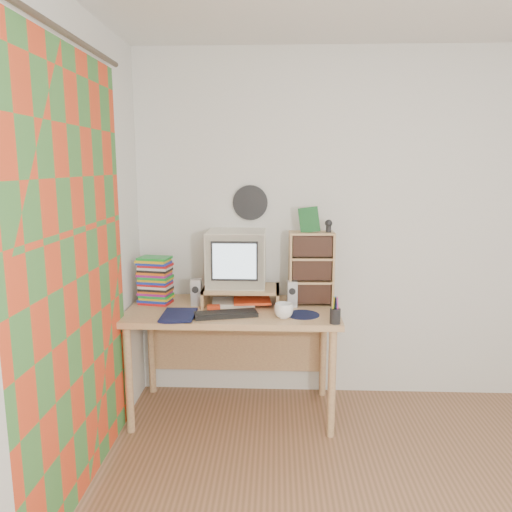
# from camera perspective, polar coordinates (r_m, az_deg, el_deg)

# --- Properties ---
(back_wall) EXTENTS (3.50, 0.00, 3.50)m
(back_wall) POSITION_cam_1_polar(r_m,az_deg,el_deg) (3.69, 13.95, 3.13)
(back_wall) COLOR silver
(back_wall) RESTS_ON floor
(left_wall) EXTENTS (0.00, 3.50, 3.50)m
(left_wall) POSITION_cam_1_polar(r_m,az_deg,el_deg) (2.14, -25.76, -2.68)
(left_wall) COLOR silver
(left_wall) RESTS_ON floor
(curtain) EXTENTS (0.00, 2.20, 2.20)m
(curtain) POSITION_cam_1_polar(r_m,az_deg,el_deg) (2.57, -19.83, -2.51)
(curtain) COLOR #DD421F
(curtain) RESTS_ON left_wall
(wall_disc) EXTENTS (0.25, 0.02, 0.25)m
(wall_disc) POSITION_cam_1_polar(r_m,az_deg,el_deg) (3.58, -0.66, 6.11)
(wall_disc) COLOR black
(wall_disc) RESTS_ON back_wall
(desk) EXTENTS (1.40, 0.70, 0.75)m
(desk) POSITION_cam_1_polar(r_m,az_deg,el_deg) (3.47, -2.55, -7.80)
(desk) COLOR #DDB677
(desk) RESTS_ON floor
(monitor_riser) EXTENTS (0.52, 0.30, 0.12)m
(monitor_riser) POSITION_cam_1_polar(r_m,az_deg,el_deg) (3.43, -1.69, -3.99)
(monitor_riser) COLOR tan
(monitor_riser) RESTS_ON desk
(crt_monitor) EXTENTS (0.40, 0.40, 0.38)m
(crt_monitor) POSITION_cam_1_polar(r_m,az_deg,el_deg) (3.44, -2.27, -0.31)
(crt_monitor) COLOR white
(crt_monitor) RESTS_ON monitor_riser
(speaker_left) EXTENTS (0.07, 0.07, 0.18)m
(speaker_left) POSITION_cam_1_polar(r_m,az_deg,el_deg) (3.43, -6.85, -4.13)
(speaker_left) COLOR silver
(speaker_left) RESTS_ON desk
(speaker_right) EXTENTS (0.07, 0.07, 0.18)m
(speaker_right) POSITION_cam_1_polar(r_m,az_deg,el_deg) (3.38, 4.14, -4.33)
(speaker_right) COLOR silver
(speaker_right) RESTS_ON desk
(keyboard) EXTENTS (0.42, 0.23, 0.03)m
(keyboard) POSITION_cam_1_polar(r_m,az_deg,el_deg) (3.19, -3.46, -6.66)
(keyboard) COLOR black
(keyboard) RESTS_ON desk
(dvd_stack) EXTENTS (0.23, 0.18, 0.29)m
(dvd_stack) POSITION_cam_1_polar(r_m,az_deg,el_deg) (3.51, -11.45, -3.00)
(dvd_stack) COLOR brown
(dvd_stack) RESTS_ON desk
(cd_rack) EXTENTS (0.31, 0.17, 0.50)m
(cd_rack) POSITION_cam_1_polar(r_m,az_deg,el_deg) (3.42, 6.31, -1.41)
(cd_rack) COLOR tan
(cd_rack) RESTS_ON desk
(mug) EXTENTS (0.13, 0.13, 0.09)m
(mug) POSITION_cam_1_polar(r_m,az_deg,el_deg) (3.14, 3.19, -6.26)
(mug) COLOR white
(mug) RESTS_ON desk
(diary) EXTENTS (0.26, 0.19, 0.05)m
(diary) POSITION_cam_1_polar(r_m,az_deg,el_deg) (3.22, -10.67, -6.44)
(diary) COLOR #10153D
(diary) RESTS_ON desk
(mousepad) EXTENTS (0.26, 0.26, 0.00)m
(mousepad) POSITION_cam_1_polar(r_m,az_deg,el_deg) (3.22, 5.37, -6.69)
(mousepad) COLOR black
(mousepad) RESTS_ON desk
(pen_cup) EXTENTS (0.08, 0.08, 0.13)m
(pen_cup) POSITION_cam_1_polar(r_m,az_deg,el_deg) (3.07, 9.05, -6.47)
(pen_cup) COLOR black
(pen_cup) RESTS_ON desk
(papers) EXTENTS (0.30, 0.24, 0.04)m
(papers) POSITION_cam_1_polar(r_m,az_deg,el_deg) (3.44, -1.77, -5.29)
(papers) COLOR beige
(papers) RESTS_ON desk
(red_box) EXTENTS (0.09, 0.07, 0.04)m
(red_box) POSITION_cam_1_polar(r_m,az_deg,el_deg) (3.29, -4.87, -6.00)
(red_box) COLOR red
(red_box) RESTS_ON desk
(game_box) EXTENTS (0.13, 0.05, 0.17)m
(game_box) POSITION_cam_1_polar(r_m,az_deg,el_deg) (3.35, 6.10, 4.14)
(game_box) COLOR #195A28
(game_box) RESTS_ON cd_rack
(webcam) EXTENTS (0.06, 0.06, 0.09)m
(webcam) POSITION_cam_1_polar(r_m,az_deg,el_deg) (3.37, 8.29, 3.43)
(webcam) COLOR black
(webcam) RESTS_ON cd_rack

